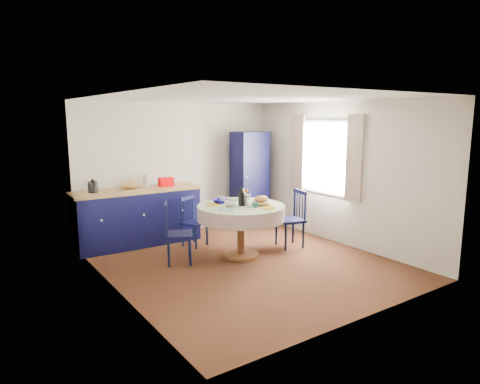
% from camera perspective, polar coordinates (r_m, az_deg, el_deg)
% --- Properties ---
extents(floor, '(4.50, 4.50, 0.00)m').
position_cam_1_polar(floor, '(6.71, 0.80, -9.41)').
color(floor, black).
rests_on(floor, ground).
extents(ceiling, '(4.50, 4.50, 0.00)m').
position_cam_1_polar(ceiling, '(6.33, 0.86, 12.45)').
color(ceiling, white).
rests_on(ceiling, wall_back).
extents(wall_back, '(4.00, 0.02, 2.50)m').
position_cam_1_polar(wall_back, '(8.32, -8.15, 3.15)').
color(wall_back, silver).
rests_on(wall_back, floor).
extents(wall_left, '(0.02, 4.50, 2.50)m').
position_cam_1_polar(wall_left, '(5.51, -16.42, -0.64)').
color(wall_left, silver).
rests_on(wall_left, floor).
extents(wall_right, '(0.02, 4.50, 2.50)m').
position_cam_1_polar(wall_right, '(7.72, 13.07, 2.46)').
color(wall_right, silver).
rests_on(wall_right, floor).
extents(window, '(0.10, 1.74, 1.45)m').
position_cam_1_polar(window, '(7.86, 11.30, 4.66)').
color(window, white).
rests_on(window, wall_right).
extents(kitchen_counter, '(2.23, 0.75, 1.23)m').
position_cam_1_polar(kitchen_counter, '(7.74, -13.52, -3.15)').
color(kitchen_counter, black).
rests_on(kitchen_counter, floor).
extents(pantry_cabinet, '(0.69, 0.51, 1.93)m').
position_cam_1_polar(pantry_cabinet, '(8.74, 1.34, 1.69)').
color(pantry_cabinet, black).
rests_on(pantry_cabinet, floor).
extents(dining_table, '(1.39, 1.39, 1.13)m').
position_cam_1_polar(dining_table, '(6.81, 0.17, -2.82)').
color(dining_table, brown).
rests_on(dining_table, floor).
extents(chair_left, '(0.55, 0.56, 0.95)m').
position_cam_1_polar(chair_left, '(6.63, -8.52, -5.40)').
color(chair_left, black).
rests_on(chair_left, floor).
extents(chair_far, '(0.50, 0.49, 0.86)m').
position_cam_1_polar(chair_far, '(7.51, -6.29, -3.88)').
color(chair_far, black).
rests_on(chair_far, floor).
extents(chair_right, '(0.51, 0.52, 0.99)m').
position_cam_1_polar(chair_right, '(7.45, 6.95, -3.49)').
color(chair_right, black).
rests_on(chair_right, floor).
extents(mug_a, '(0.13, 0.13, 0.11)m').
position_cam_1_polar(mug_a, '(6.65, -1.52, -1.55)').
color(mug_a, silver).
rests_on(mug_a, dining_table).
extents(mug_b, '(0.09, 0.09, 0.09)m').
position_cam_1_polar(mug_b, '(6.60, 2.09, -1.72)').
color(mug_b, '#337479').
rests_on(mug_b, dining_table).
extents(mug_c, '(0.12, 0.12, 0.09)m').
position_cam_1_polar(mug_c, '(7.13, 0.83, -0.81)').
color(mug_c, black).
rests_on(mug_c, dining_table).
extents(mug_d, '(0.10, 0.10, 0.10)m').
position_cam_1_polar(mug_d, '(7.01, -2.46, -0.99)').
color(mug_d, silver).
rests_on(mug_d, dining_table).
extents(cobalt_bowl, '(0.26, 0.26, 0.06)m').
position_cam_1_polar(cobalt_bowl, '(6.95, -2.66, -1.23)').
color(cobalt_bowl, '#0D057A').
rests_on(cobalt_bowl, dining_table).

